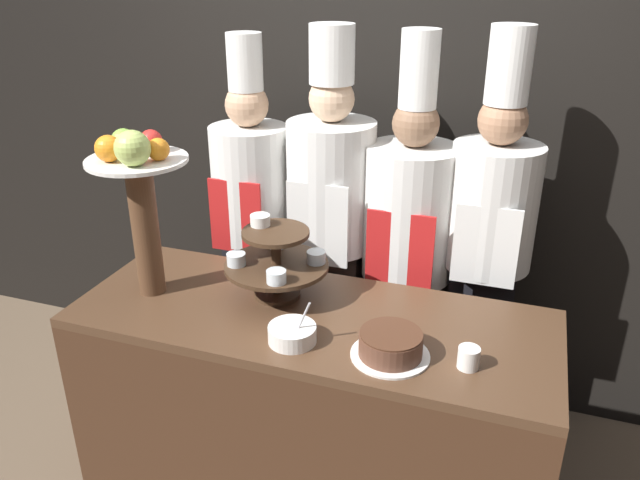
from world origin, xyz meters
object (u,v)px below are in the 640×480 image
(tiered_stand, at_px, (276,259))
(serving_bowl_near, at_px, (291,334))
(fruit_pedestal, at_px, (139,187))
(chef_center_left, at_px, (331,221))
(cup_white, at_px, (469,358))
(chef_center_right, at_px, (408,244))
(chef_right, at_px, (488,244))
(cake_round, at_px, (391,345))
(chef_left, at_px, (252,217))

(tiered_stand, xyz_separation_m, serving_bowl_near, (0.17, -0.27, -0.12))
(fruit_pedestal, bearing_deg, chef_center_left, 54.13)
(tiered_stand, xyz_separation_m, cup_white, (0.74, -0.23, -0.12))
(chef_center_right, xyz_separation_m, chef_right, (0.33, 0.00, 0.05))
(tiered_stand, xyz_separation_m, chef_center_right, (0.39, 0.55, -0.12))
(cup_white, xyz_separation_m, serving_bowl_near, (-0.57, -0.04, -0.01))
(cake_round, height_order, serving_bowl_near, serving_bowl_near)
(cake_round, distance_m, chef_center_left, 0.92)
(serving_bowl_near, height_order, chef_center_right, chef_center_right)
(cup_white, distance_m, serving_bowl_near, 0.57)
(chef_center_right, bearing_deg, cup_white, -65.64)
(tiered_stand, bearing_deg, cake_round, -26.65)
(fruit_pedestal, bearing_deg, chef_right, 30.02)
(fruit_pedestal, distance_m, chef_right, 1.40)
(tiered_stand, distance_m, cup_white, 0.78)
(chef_left, distance_m, chef_center_right, 0.74)
(tiered_stand, height_order, cake_round, tiered_stand)
(cake_round, bearing_deg, chef_center_left, 120.19)
(tiered_stand, xyz_separation_m, chef_center_left, (0.03, 0.55, -0.06))
(fruit_pedestal, relative_size, cake_round, 2.54)
(serving_bowl_near, bearing_deg, chef_center_left, 99.28)
(cup_white, bearing_deg, tiered_stand, 162.84)
(fruit_pedestal, height_order, chef_right, chef_right)
(chef_center_left, height_order, chef_right, chef_right)
(tiered_stand, xyz_separation_m, chef_left, (-0.35, 0.55, -0.09))
(cake_round, bearing_deg, cup_white, 4.99)
(tiered_stand, xyz_separation_m, cake_round, (0.50, -0.25, -0.11))
(chef_center_left, bearing_deg, tiered_stand, -93.35)
(fruit_pedestal, bearing_deg, chef_center_right, 38.81)
(serving_bowl_near, relative_size, chef_right, 0.09)
(chef_left, bearing_deg, chef_center_right, -0.01)
(cake_round, height_order, cup_white, cake_round)
(chef_left, relative_size, chef_center_left, 0.97)
(fruit_pedestal, height_order, cup_white, fruit_pedestal)
(fruit_pedestal, bearing_deg, cup_white, -4.54)
(cake_round, bearing_deg, chef_center_right, 97.84)
(cup_white, xyz_separation_m, chef_left, (-1.09, 0.78, 0.02))
(fruit_pedestal, xyz_separation_m, cake_round, (0.96, -0.12, -0.38))
(tiered_stand, height_order, cup_white, tiered_stand)
(cake_round, distance_m, serving_bowl_near, 0.33)
(chef_center_left, relative_size, chef_center_right, 1.00)
(cake_round, distance_m, chef_left, 1.16)
(chef_left, bearing_deg, cake_round, -43.17)
(chef_center_right, bearing_deg, serving_bowl_near, -105.01)
(chef_center_left, xyz_separation_m, chef_right, (0.69, 0.00, -0.01))
(serving_bowl_near, distance_m, chef_center_right, 0.85)
(cup_white, relative_size, chef_center_right, 0.04)
(cup_white, height_order, chef_center_left, chef_center_left)
(tiered_stand, height_order, fruit_pedestal, fruit_pedestal)
(chef_left, relative_size, chef_center_right, 0.98)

